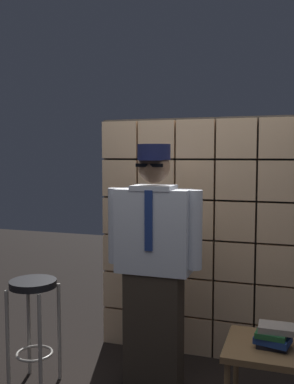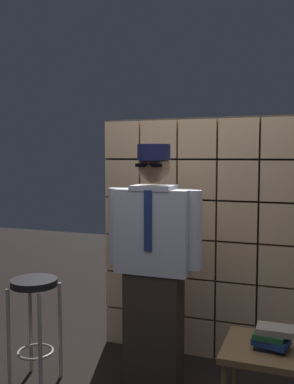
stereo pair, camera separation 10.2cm
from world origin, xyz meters
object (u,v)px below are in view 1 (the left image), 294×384
(side_table, at_px, (268,356))
(bar_stool, at_px, (34,307))
(book_stack, at_px, (274,336))
(standing_person, at_px, (154,262))

(side_table, bearing_deg, bar_stool, -178.76)
(bar_stool, bearing_deg, book_stack, 0.56)
(standing_person, relative_size, side_table, 3.40)
(side_table, bearing_deg, book_stack, -31.74)
(bar_stool, xyz_separation_m, side_table, (1.65, 0.04, -0.14))
(book_stack, bearing_deg, standing_person, 163.92)
(bar_stool, relative_size, book_stack, 3.17)
(standing_person, height_order, bar_stool, standing_person)
(bar_stool, height_order, side_table, bar_stool)
(standing_person, distance_m, side_table, 0.97)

